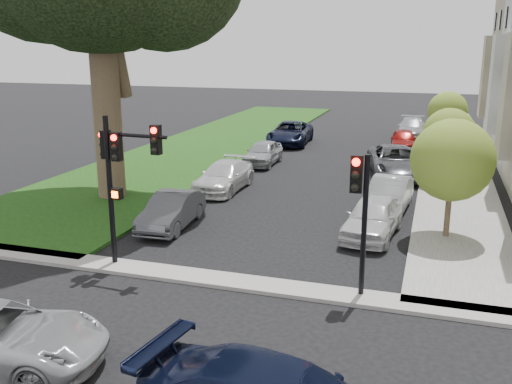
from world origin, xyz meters
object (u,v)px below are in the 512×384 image
(car_parked_0, at_px, (373,217))
(car_parked_6, at_px, (224,176))
(traffic_signal_secondary, at_px, (360,199))
(traffic_signal_main, at_px, (120,165))
(car_parked_3, at_px, (403,140))
(car_parked_4, at_px, (412,128))
(car_parked_5, at_px, (172,211))
(car_parked_1, at_px, (389,195))
(car_parked_7, at_px, (263,153))
(small_tree_b, at_px, (449,134))
(car_parked_2, at_px, (396,161))
(car_parked_8, at_px, (290,133))
(small_tree_a, at_px, (452,160))
(small_tree_c, at_px, (448,111))

(car_parked_0, xyz_separation_m, car_parked_6, (-7.48, 4.59, -0.05))
(traffic_signal_secondary, height_order, car_parked_0, traffic_signal_secondary)
(traffic_signal_main, distance_m, traffic_signal_secondary, 7.24)
(car_parked_3, bearing_deg, car_parked_6, -124.37)
(traffic_signal_secondary, xyz_separation_m, car_parked_3, (-0.18, 23.12, -2.13))
(car_parked_4, xyz_separation_m, car_parked_5, (-7.63, -24.16, -0.07))
(car_parked_6, bearing_deg, car_parked_1, -7.59)
(car_parked_0, xyz_separation_m, car_parked_1, (0.29, 3.42, -0.02))
(car_parked_3, distance_m, car_parked_7, 10.23)
(small_tree_b, bearing_deg, car_parked_5, -134.68)
(car_parked_6, bearing_deg, traffic_signal_secondary, -51.43)
(car_parked_0, height_order, car_parked_7, car_parked_0)
(car_parked_7, bearing_deg, car_parked_6, -91.18)
(car_parked_4, bearing_deg, traffic_signal_secondary, -91.80)
(car_parked_3, bearing_deg, car_parked_2, -94.35)
(car_parked_3, relative_size, car_parked_8, 0.72)
(small_tree_a, xyz_separation_m, car_parked_0, (-2.56, -0.50, -2.16))
(car_parked_4, relative_size, car_parked_7, 1.25)
(car_parked_6, bearing_deg, car_parked_3, 61.46)
(small_tree_a, relative_size, car_parked_5, 1.08)
(car_parked_2, xyz_separation_m, car_parked_7, (-7.49, 0.65, -0.09))
(car_parked_0, relative_size, car_parked_7, 1.05)
(small_tree_b, relative_size, car_parked_5, 0.95)
(car_parked_1, distance_m, car_parked_7, 10.63)
(car_parked_2, height_order, car_parked_5, car_parked_2)
(traffic_signal_main, xyz_separation_m, car_parked_5, (-0.32, 4.00, -2.61))
(car_parked_1, bearing_deg, car_parked_2, 96.59)
(car_parked_0, bearing_deg, car_parked_4, 94.71)
(traffic_signal_main, distance_m, car_parked_8, 23.26)
(traffic_signal_main, distance_m, car_parked_6, 10.22)
(traffic_signal_main, height_order, car_parked_0, traffic_signal_main)
(car_parked_4, distance_m, car_parked_8, 9.33)
(traffic_signal_main, relative_size, car_parked_7, 1.18)
(car_parked_2, xyz_separation_m, car_parked_5, (-7.44, -11.37, -0.12))
(small_tree_b, xyz_separation_m, car_parked_0, (-2.56, -8.77, -1.81))
(small_tree_a, distance_m, car_parked_7, 14.48)
(traffic_signal_main, height_order, car_parked_8, traffic_signal_main)
(car_parked_3, xyz_separation_m, car_parked_6, (-7.46, -13.20, -0.01))
(car_parked_1, bearing_deg, car_parked_7, 141.14)
(small_tree_b, bearing_deg, car_parked_0, -106.29)
(car_parked_0, bearing_deg, traffic_signal_secondary, -82.95)
(small_tree_b, height_order, car_parked_2, small_tree_b)
(car_parked_5, distance_m, car_parked_8, 19.12)
(small_tree_c, bearing_deg, car_parked_0, -97.76)
(traffic_signal_main, relative_size, car_parked_6, 1.03)
(small_tree_c, height_order, car_parked_7, small_tree_c)
(car_parked_5, height_order, car_parked_8, car_parked_8)
(small_tree_a, height_order, car_parked_6, small_tree_a)
(car_parked_1, relative_size, car_parked_3, 1.07)
(car_parked_5, bearing_deg, car_parked_3, 65.06)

